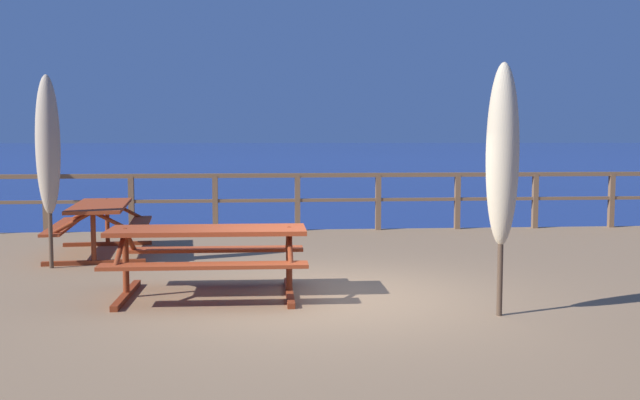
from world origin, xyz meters
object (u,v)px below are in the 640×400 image
(picnic_table_back_left, at_px, (101,217))
(patio_umbrella_short_front, at_px, (502,156))
(patio_umbrella_tall_back_left, at_px, (48,146))
(picnic_table_mid_centre, at_px, (208,246))

(picnic_table_back_left, xyz_separation_m, patio_umbrella_short_front, (4.74, -4.26, 1.02))
(patio_umbrella_short_front, distance_m, patio_umbrella_tall_back_left, 6.04)
(patio_umbrella_tall_back_left, bearing_deg, patio_umbrella_short_front, -31.15)
(picnic_table_mid_centre, height_order, patio_umbrella_tall_back_left, patio_umbrella_tall_back_left)
(picnic_table_back_left, height_order, picnic_table_mid_centre, same)
(picnic_table_mid_centre, bearing_deg, patio_umbrella_short_front, -21.42)
(patio_umbrella_short_front, bearing_deg, patio_umbrella_tall_back_left, 148.85)
(picnic_table_back_left, distance_m, patio_umbrella_tall_back_left, 1.63)
(patio_umbrella_tall_back_left, bearing_deg, picnic_table_back_left, 69.26)
(picnic_table_back_left, relative_size, patio_umbrella_tall_back_left, 0.89)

